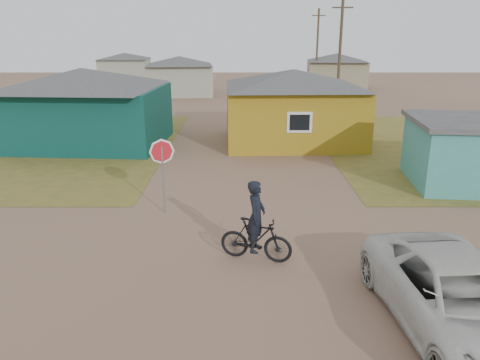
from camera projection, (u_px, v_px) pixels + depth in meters
name	position (u px, v px, depth m)	size (l,w,h in m)	color
ground	(253.00, 262.00, 12.26)	(120.00, 120.00, 0.00)	#84624C
house_teal	(84.00, 106.00, 24.50)	(8.93, 7.08, 4.00)	#093631
house_yellow	(293.00, 105.00, 25.00)	(7.72, 6.76, 3.90)	#9C7A18
house_pale_west	(180.00, 75.00, 44.10)	(7.04, 6.15, 3.60)	gray
house_beige_east	(337.00, 70.00, 49.83)	(6.95, 6.05, 3.60)	gray
house_pale_north	(125.00, 67.00, 55.56)	(6.28, 5.81, 3.40)	gray
utility_pole_near	(340.00, 57.00, 31.99)	(1.40, 0.20, 8.00)	#47392A
utility_pole_far	(317.00, 49.00, 47.24)	(1.40, 0.20, 8.00)	#47392A
stop_sign	(162.00, 159.00, 15.04)	(0.82, 0.08, 2.52)	gray
cyclist	(256.00, 232.00, 12.15)	(2.01, 1.08, 2.18)	black
vehicle	(462.00, 300.00, 9.12)	(2.52, 5.47, 1.52)	silver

